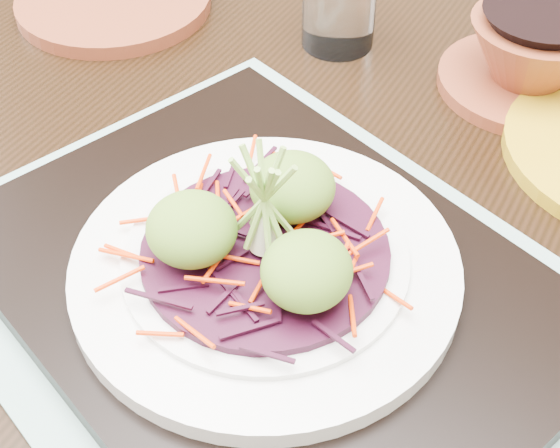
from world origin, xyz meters
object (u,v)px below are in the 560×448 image
at_px(white_plate, 266,265).
at_px(terracotta_bowl_set, 531,59).
at_px(terracotta_side_plate, 114,1).
at_px(dining_table, 262,323).
at_px(serving_tray, 266,283).

relative_size(white_plate, terracotta_bowl_set, 1.51).
bearing_deg(terracotta_bowl_set, terracotta_side_plate, -173.68).
distance_m(white_plate, terracotta_side_plate, 0.39).
distance_m(dining_table, terracotta_bowl_set, 0.31).
relative_size(serving_tray, white_plate, 1.54).
distance_m(serving_tray, white_plate, 0.02).
bearing_deg(serving_tray, terracotta_bowl_set, 95.66).
bearing_deg(dining_table, serving_tray, -55.51).
distance_m(white_plate, terracotta_bowl_set, 0.31).
bearing_deg(dining_table, white_plate, -55.51).
xyz_separation_m(dining_table, terracotta_side_plate, (-0.26, 0.21, 0.10)).
bearing_deg(terracotta_side_plate, terracotta_bowl_set, 6.32).
distance_m(serving_tray, terracotta_bowl_set, 0.31).
bearing_deg(terracotta_side_plate, serving_tray, -41.13).
relative_size(serving_tray, terracotta_bowl_set, 2.33).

